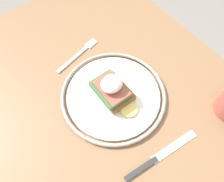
{
  "coord_description": "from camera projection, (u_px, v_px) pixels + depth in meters",
  "views": [
    {
      "loc": [
        0.18,
        -0.16,
        1.27
      ],
      "look_at": [
        -0.03,
        -0.0,
        0.78
      ],
      "focal_mm": 35.0,
      "sensor_mm": 36.0,
      "label": 1
    }
  ],
  "objects": [
    {
      "name": "ground_plane",
      "position": [
        116.0,
        162.0,
        1.23
      ],
      "size": [
        6.0,
        6.0,
        0.0
      ],
      "primitive_type": "plane",
      "color": "gray"
    },
    {
      "name": "dining_table",
      "position": [
        120.0,
        123.0,
        0.68
      ],
      "size": [
        1.02,
        0.67,
        0.75
      ],
      "color": "#846042",
      "rests_on": "ground_plane"
    },
    {
      "name": "plate",
      "position": [
        112.0,
        96.0,
        0.58
      ],
      "size": [
        0.28,
        0.28,
        0.02
      ],
      "color": "silver",
      "rests_on": "dining_table"
    },
    {
      "name": "sandwich",
      "position": [
        112.0,
        90.0,
        0.55
      ],
      "size": [
        0.13,
        0.07,
        0.08
      ],
      "color": "brown",
      "rests_on": "plate"
    },
    {
      "name": "fork",
      "position": [
        79.0,
        54.0,
        0.65
      ],
      "size": [
        0.05,
        0.16,
        0.0
      ],
      "color": "silver",
      "rests_on": "dining_table"
    },
    {
      "name": "knife",
      "position": [
        156.0,
        159.0,
        0.5
      ],
      "size": [
        0.03,
        0.2,
        0.01
      ],
      "color": "#2D2D2D",
      "rests_on": "dining_table"
    }
  ]
}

